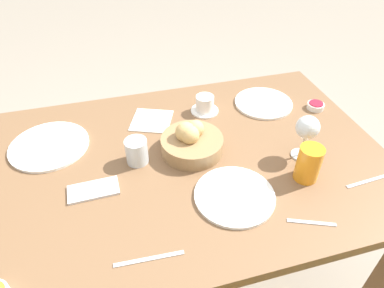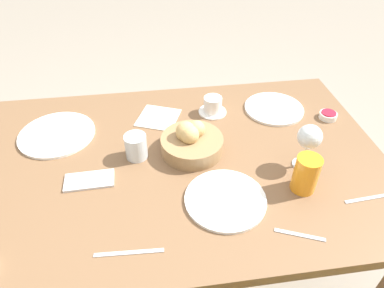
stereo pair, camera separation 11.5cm
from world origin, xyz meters
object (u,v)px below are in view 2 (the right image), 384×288
plate_far_center (225,199)px  napkin (158,118)px  spoon_coffee (300,235)px  plate_near_left (274,109)px  water_tumbler (136,146)px  plate_near_right (57,134)px  fork_silver (372,198)px  wine_glass (309,138)px  bread_basket (191,141)px  knife_silver (129,253)px  cell_phone (89,180)px  coffee_cup (213,106)px  juice_glass (306,174)px  jam_bowl_berry (328,115)px

plate_far_center → napkin: size_ratio=1.26×
spoon_coffee → napkin: (0.34, -0.59, 0.00)m
plate_near_left → water_tumbler: water_tumbler is taller
plate_near_right → water_tumbler: water_tumbler is taller
water_tumbler → spoon_coffee: bearing=138.2°
spoon_coffee → fork_silver: bearing=-160.1°
wine_glass → bread_basket: bearing=-19.5°
knife_silver → cell_phone: bearing=-65.8°
coffee_cup → juice_glass: bearing=114.2°
cell_phone → bread_basket: bearing=-163.1°
water_tumbler → fork_silver: 0.74m
jam_bowl_berry → fork_silver: 0.40m
plate_near_left → coffee_cup: coffee_cup is taller
jam_bowl_berry → wine_glass: bearing=50.2°
knife_silver → cell_phone: (0.12, -0.27, 0.00)m
plate_near_right → spoon_coffee: 0.88m
spoon_coffee → cell_phone: 0.63m
plate_near_left → napkin: 0.46m
water_tumbler → wine_glass: size_ratio=0.55×
juice_glass → napkin: juice_glass is taller
coffee_cup → fork_silver: (-0.38, 0.50, -0.03)m
water_tumbler → knife_silver: (0.03, 0.37, -0.04)m
coffee_cup → jam_bowl_berry: 0.44m
plate_far_center → plate_near_right: bearing=-35.7°
jam_bowl_berry → spoon_coffee: jam_bowl_berry is taller
spoon_coffee → coffee_cup: bearing=-78.2°
fork_silver → napkin: napkin is taller
wine_glass → knife_silver: size_ratio=0.88×
knife_silver → spoon_coffee: 0.45m
cell_phone → jam_bowl_berry: bearing=-166.1°
plate_near_left → plate_far_center: size_ratio=0.97×
napkin → plate_near_right: bearing=8.6°
juice_glass → fork_silver: bearing=160.6°
bread_basket → knife_silver: 0.43m
plate_far_center → napkin: 0.47m
juice_glass → spoon_coffee: 0.19m
bread_basket → plate_near_right: (0.47, -0.15, -0.03)m
plate_far_center → cell_phone: plate_far_center is taller
knife_silver → water_tumbler: bearing=-94.2°
bread_basket → napkin: 0.23m
juice_glass → fork_silver: 0.21m
plate_far_center → water_tumbler: bearing=-42.7°
spoon_coffee → bread_basket: bearing=-58.1°
water_tumbler → napkin: bearing=-111.8°
cell_phone → knife_silver: bearing=114.2°
coffee_cup → knife_silver: coffee_cup is taller
bread_basket → plate_far_center: size_ratio=0.88×
water_tumbler → coffee_cup: size_ratio=0.78×
plate_far_center → water_tumbler: size_ratio=2.81×
bread_basket → fork_silver: bearing=150.1°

